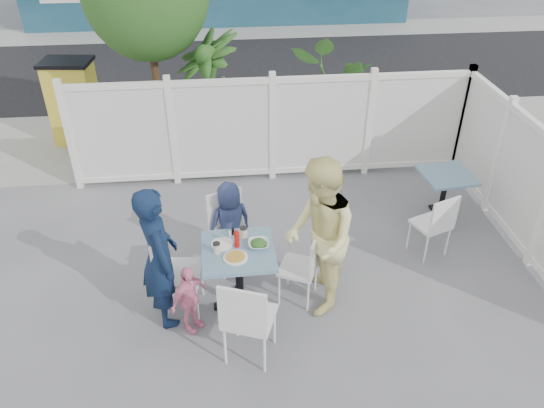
{
  "coord_description": "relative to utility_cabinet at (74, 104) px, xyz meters",
  "views": [
    {
      "loc": [
        -0.63,
        -4.67,
        4.17
      ],
      "look_at": [
        -0.15,
        0.03,
        1.06
      ],
      "focal_mm": 35.0,
      "sensor_mm": 36.0,
      "label": 1
    }
  ],
  "objects": [
    {
      "name": "ground",
      "position": [
        3.09,
        -4.0,
        -0.68
      ],
      "size": [
        80.0,
        80.0,
        0.0
      ],
      "primitive_type": "plane",
      "color": "slate"
    },
    {
      "name": "near_sidewalk",
      "position": [
        3.09,
        -0.2,
        -0.68
      ],
      "size": [
        24.0,
        2.6,
        0.01
      ],
      "primitive_type": "cube",
      "color": "gray",
      "rests_on": "ground"
    },
    {
      "name": "street",
      "position": [
        3.09,
        3.5,
        -0.68
      ],
      "size": [
        24.0,
        5.0,
        0.01
      ],
      "primitive_type": "cube",
      "color": "black",
      "rests_on": "ground"
    },
    {
      "name": "far_sidewalk",
      "position": [
        3.09,
        6.6,
        -0.68
      ],
      "size": [
        24.0,
        1.6,
        0.01
      ],
      "primitive_type": "cube",
      "color": "gray",
      "rests_on": "ground"
    },
    {
      "name": "fence_back",
      "position": [
        3.19,
        -1.6,
        0.1
      ],
      "size": [
        5.86,
        0.08,
        1.6
      ],
      "color": "white",
      "rests_on": "ground"
    },
    {
      "name": "fence_right",
      "position": [
        6.09,
        -3.4,
        0.1
      ],
      "size": [
        0.08,
        3.66,
        1.6
      ],
      "rotation": [
        0.0,
        0.0,
        1.57
      ],
      "color": "white",
      "rests_on": "ground"
    },
    {
      "name": "utility_cabinet",
      "position": [
        0.0,
        0.0,
        0.0
      ],
      "size": [
        0.79,
        0.61,
        1.37
      ],
      "primitive_type": "cube",
      "rotation": [
        0.0,
        0.0,
        -0.11
      ],
      "color": "gold",
      "rests_on": "ground"
    },
    {
      "name": "potted_shrub_a",
      "position": [
        2.29,
        -0.9,
        0.35
      ],
      "size": [
        1.53,
        1.53,
        2.06
      ],
      "primitive_type": "imported",
      "rotation": [
        0.0,
        0.0,
        5.15
      ],
      "color": "#2B501C",
      "rests_on": "ground"
    },
    {
      "name": "potted_shrub_b",
      "position": [
        4.38,
        -1.0,
        0.19
      ],
      "size": [
        2.04,
        1.95,
        1.76
      ],
      "primitive_type": "imported",
      "rotation": [
        0.0,
        0.0,
        3.63
      ],
      "color": "#2B501C",
      "rests_on": "ground"
    },
    {
      "name": "main_table",
      "position": [
        2.55,
        -4.37,
        -0.07
      ],
      "size": [
        0.76,
        0.76,
        0.79
      ],
      "rotation": [
        0.0,
        0.0,
        0.02
      ],
      "color": "#476F8F",
      "rests_on": "ground"
    },
    {
      "name": "spare_table",
      "position": [
        5.37,
        -2.91,
        -0.16
      ],
      "size": [
        0.7,
        0.7,
        0.68
      ],
      "rotation": [
        0.0,
        0.0,
        0.09
      ],
      "color": "#476F8F",
      "rests_on": "ground"
    },
    {
      "name": "chair_left",
      "position": [
        1.84,
        -4.31,
        -0.09
      ],
      "size": [
        0.49,
        0.51,
        1.01
      ],
      "rotation": [
        0.0,
        0.0,
        -1.68
      ],
      "color": "white",
      "rests_on": "ground"
    },
    {
      "name": "chair_right",
      "position": [
        3.26,
        -4.32,
        -0.17
      ],
      "size": [
        0.52,
        0.52,
        0.89
      ],
      "rotation": [
        0.0,
        0.0,
        1.16
      ],
      "color": "white",
      "rests_on": "ground"
    },
    {
      "name": "chair_back",
      "position": [
        2.47,
        -3.59,
        -0.13
      ],
      "size": [
        0.55,
        0.54,
        0.95
      ],
      "rotation": [
        0.0,
        0.0,
        3.5
      ],
      "color": "white",
      "rests_on": "ground"
    },
    {
      "name": "chair_near",
      "position": [
        2.58,
        -5.12,
        -0.1
      ],
      "size": [
        0.59,
        0.58,
        1.01
      ],
      "rotation": [
        0.0,
        0.0,
        -0.36
      ],
      "color": "white",
      "rests_on": "ground"
    },
    {
      "name": "chair_spare",
      "position": [
        4.95,
        -3.71,
        -0.18
      ],
      "size": [
        0.51,
        0.5,
        0.88
      ],
      "rotation": [
        0.0,
        0.0,
        0.37
      ],
      "color": "white",
      "rests_on": "ground"
    },
    {
      "name": "man",
      "position": [
        1.75,
        -4.43,
        0.12
      ],
      "size": [
        0.54,
        0.67,
        1.61
      ],
      "primitive_type": "imported",
      "rotation": [
        0.0,
        0.0,
        1.86
      ],
      "color": "#0F1E3B",
      "rests_on": "ground"
    },
    {
      "name": "woman",
      "position": [
        3.38,
        -4.39,
        0.2
      ],
      "size": [
        0.67,
        0.86,
        1.78
      ],
      "primitive_type": "imported",
      "rotation": [
        0.0,
        0.0,
        -1.57
      ],
      "color": "#F9E94D",
      "rests_on": "ground"
    },
    {
      "name": "boy",
      "position": [
        2.48,
        -3.53,
        -0.15
      ],
      "size": [
        0.61,
        0.51,
        1.07
      ],
      "primitive_type": "imported",
      "rotation": [
        0.0,
        0.0,
        3.51
      ],
      "color": "navy",
      "rests_on": "ground"
    },
    {
      "name": "toddler",
      "position": [
        2.02,
        -4.64,
        -0.28
      ],
      "size": [
        0.47,
        0.48,
        0.81
      ],
      "primitive_type": "imported",
      "rotation": [
        0.0,
        0.0,
        0.83
      ],
      "color": "pink",
      "rests_on": "ground"
    },
    {
      "name": "plate_main",
      "position": [
        2.51,
        -4.51,
        0.11
      ],
      "size": [
        0.25,
        0.25,
        0.02
      ],
      "primitive_type": "cylinder",
      "color": "white",
      "rests_on": "main_table"
    },
    {
      "name": "plate_side",
      "position": [
        2.38,
        -4.27,
        0.11
      ],
      "size": [
        0.23,
        0.23,
        0.02
      ],
      "primitive_type": "cylinder",
      "color": "white",
      "rests_on": "main_table"
    },
    {
      "name": "salad_bowl",
      "position": [
        2.76,
        -4.34,
        0.13
      ],
      "size": [
        0.22,
        0.22,
        0.05
      ],
      "primitive_type": "imported",
      "color": "white",
      "rests_on": "main_table"
    },
    {
      "name": "coffee_cup_a",
      "position": [
        2.33,
        -4.4,
        0.16
      ],
      "size": [
        0.07,
        0.07,
        0.11
      ],
      "primitive_type": "cylinder",
      "color": "beige",
      "rests_on": "main_table"
    },
    {
      "name": "coffee_cup_b",
      "position": [
        2.62,
        -4.17,
        0.16
      ],
      "size": [
        0.08,
        0.08,
        0.12
      ],
      "primitive_type": "cylinder",
      "color": "beige",
      "rests_on": "main_table"
    },
    {
      "name": "ketchup_bottle",
      "position": [
        2.54,
        -4.31,
        0.19
      ],
      "size": [
        0.06,
        0.06,
        0.18
      ],
      "primitive_type": "cylinder",
      "color": "red",
      "rests_on": "main_table"
    },
    {
      "name": "salt_shaker",
      "position": [
        2.47,
        -4.13,
        0.14
      ],
      "size": [
        0.03,
        0.03,
        0.06
      ],
      "primitive_type": "cylinder",
      "color": "white",
      "rests_on": "main_table"
    },
    {
      "name": "pepper_shaker",
      "position": [
        2.51,
        -4.1,
        0.14
      ],
      "size": [
        0.03,
        0.03,
        0.07
      ],
      "primitive_type": "cylinder",
      "color": "black",
      "rests_on": "main_table"
    }
  ]
}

